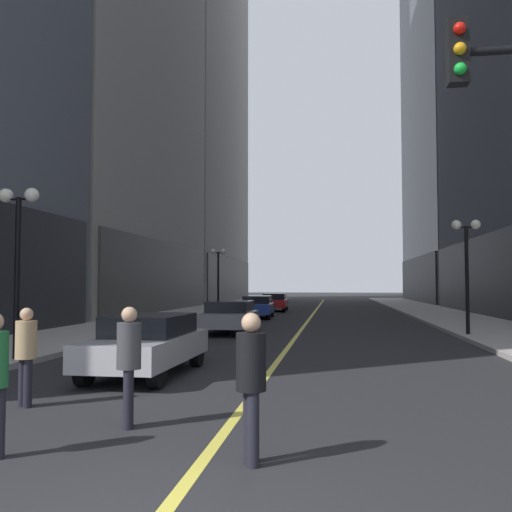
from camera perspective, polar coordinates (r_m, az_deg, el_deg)
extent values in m
plane|color=#262628|center=(39.21, 5.86, -5.80)|extent=(200.00, 200.00, 0.00)
cube|color=#ADA8A0|center=(40.37, -5.99, -5.61)|extent=(4.50, 78.00, 0.15)
cube|color=#ADA8A0|center=(39.76, 17.88, -5.53)|extent=(4.50, 78.00, 0.15)
cube|color=#E5D64C|center=(39.21, 5.86, -5.80)|extent=(0.16, 70.00, 0.01)
cube|color=#3A3935|center=(40.48, -9.37, -2.15)|extent=(0.50, 22.80, 5.00)
cube|color=#3A3935|center=(65.26, -2.66, -2.45)|extent=(0.50, 24.70, 5.00)
cube|color=black|center=(39.69, 21.29, -1.98)|extent=(0.50, 22.80, 5.00)
cube|color=#4C515B|center=(71.42, 22.24, 19.20)|extent=(15.47, 26.00, 57.22)
cube|color=black|center=(64.78, 16.12, -2.34)|extent=(0.50, 24.70, 5.00)
cube|color=#B7B7BC|center=(12.74, -11.01, -9.18)|extent=(1.78, 4.25, 0.55)
cube|color=black|center=(12.89, -10.66, -6.98)|extent=(1.54, 2.39, 0.50)
cylinder|color=black|center=(11.15, -10.05, -11.52)|extent=(0.23, 0.64, 0.64)
cylinder|color=black|center=(11.71, -16.99, -11.02)|extent=(0.23, 0.64, 0.64)
cylinder|color=black|center=(13.95, -6.03, -9.80)|extent=(0.23, 0.64, 0.64)
cylinder|color=black|center=(14.40, -11.76, -9.54)|extent=(0.23, 0.64, 0.64)
cube|color=slate|center=(23.01, -2.73, -6.39)|extent=(1.98, 4.26, 0.55)
cube|color=black|center=(23.19, -2.64, -5.19)|extent=(1.72, 2.40, 0.50)
cylinder|color=black|center=(21.44, -1.19, -7.39)|extent=(0.23, 0.64, 0.64)
cylinder|color=black|center=(21.74, -5.59, -7.31)|extent=(0.23, 0.64, 0.64)
cylinder|color=black|center=(24.36, -0.19, -6.85)|extent=(0.23, 0.64, 0.64)
cylinder|color=black|center=(24.63, -4.07, -6.80)|extent=(0.23, 0.64, 0.64)
cube|color=navy|center=(33.44, 0.14, -5.30)|extent=(2.00, 4.73, 0.55)
cube|color=black|center=(33.66, 0.17, -4.48)|extent=(1.68, 2.68, 0.50)
cylinder|color=black|center=(31.77, 1.26, -5.92)|extent=(0.25, 0.65, 0.64)
cylinder|color=black|center=(31.92, -1.50, -5.91)|extent=(0.25, 0.65, 0.64)
cylinder|color=black|center=(35.02, 1.63, -5.64)|extent=(0.25, 0.65, 0.64)
cylinder|color=black|center=(35.15, -0.88, -5.63)|extent=(0.25, 0.65, 0.64)
cube|color=#B21919|center=(42.22, 1.90, -4.80)|extent=(1.95, 4.66, 0.55)
cube|color=black|center=(42.44, 1.92, -4.15)|extent=(1.68, 2.63, 0.50)
cylinder|color=black|center=(40.57, 2.84, -5.26)|extent=(0.24, 0.65, 0.64)
cylinder|color=black|center=(40.69, 0.61, -5.26)|extent=(0.24, 0.65, 0.64)
cylinder|color=black|center=(43.79, 3.10, -5.09)|extent=(0.24, 0.65, 0.64)
cylinder|color=black|center=(43.90, 1.03, -5.09)|extent=(0.24, 0.65, 0.64)
cylinder|color=black|center=(10.21, -22.57, -11.74)|extent=(0.14, 0.14, 0.78)
cylinder|color=black|center=(10.08, -22.13, -11.87)|extent=(0.14, 0.14, 0.78)
cylinder|color=tan|center=(10.06, -22.28, -7.85)|extent=(0.47, 0.47, 0.62)
sphere|color=tan|center=(10.03, -22.23, -5.49)|extent=(0.21, 0.21, 0.21)
cylinder|color=black|center=(8.21, -12.84, -14.00)|extent=(0.14, 0.14, 0.82)
cylinder|color=black|center=(8.37, -12.78, -13.79)|extent=(0.14, 0.14, 0.82)
cylinder|color=#3F3F44|center=(8.18, -12.75, -8.86)|extent=(0.43, 0.43, 0.65)
sphere|color=tan|center=(8.14, -12.72, -5.82)|extent=(0.22, 0.22, 0.22)
cylinder|color=black|center=(6.60, -0.70, -16.86)|extent=(0.14, 0.14, 0.82)
cylinder|color=black|center=(6.45, -0.31, -17.19)|extent=(0.14, 0.14, 0.82)
cylinder|color=black|center=(6.39, -0.50, -10.66)|extent=(0.45, 0.45, 0.65)
sphere|color=tan|center=(6.34, -0.50, -6.78)|extent=(0.22, 0.22, 0.22)
cube|color=black|center=(8.71, 19.77, 18.82)|extent=(0.28, 0.24, 0.90)
sphere|color=red|center=(8.70, 19.94, 20.87)|extent=(0.17, 0.17, 0.17)
sphere|color=orange|center=(8.59, 19.97, 19.16)|extent=(0.17, 0.17, 0.17)
sphere|color=green|center=(8.49, 20.00, 17.40)|extent=(0.17, 0.17, 0.17)
cylinder|color=black|center=(15.30, -23.07, -2.29)|extent=(0.14, 0.14, 4.20)
cylinder|color=black|center=(15.45, -22.92, 5.33)|extent=(0.80, 0.06, 0.06)
sphere|color=white|center=(15.65, -24.02, 5.62)|extent=(0.36, 0.36, 0.36)
sphere|color=white|center=(15.29, -21.78, 5.77)|extent=(0.36, 0.36, 0.36)
cylinder|color=black|center=(38.38, -3.86, -2.74)|extent=(0.14, 0.14, 4.20)
cylinder|color=black|center=(38.44, -3.84, 0.32)|extent=(0.80, 0.06, 0.06)
sphere|color=white|center=(38.52, -4.35, 0.46)|extent=(0.36, 0.36, 0.36)
sphere|color=white|center=(38.37, -3.33, 0.47)|extent=(0.36, 0.36, 0.36)
cylinder|color=black|center=(22.52, 20.61, -2.46)|extent=(0.14, 0.14, 4.20)
cylinder|color=black|center=(22.63, 20.52, 2.74)|extent=(0.80, 0.06, 0.06)
sphere|color=white|center=(22.56, 19.65, 3.00)|extent=(0.36, 0.36, 0.36)
sphere|color=white|center=(22.71, 21.38, 2.99)|extent=(0.36, 0.36, 0.36)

